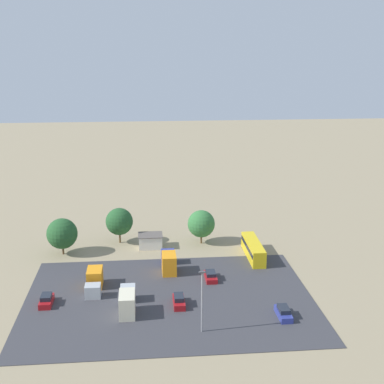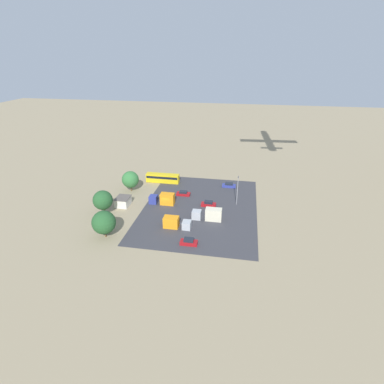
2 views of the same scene
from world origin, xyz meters
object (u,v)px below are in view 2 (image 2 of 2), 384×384
Objects in this scene: parked_truck_2 at (209,215)px; shed_building at (123,201)px; bus at (163,178)px; parked_car_3 at (229,185)px; parked_truck_0 at (176,223)px; parked_truck_1 at (163,199)px; parked_car_2 at (189,242)px; parked_car_1 at (209,204)px; parked_car_0 at (183,194)px.

shed_building is at bearing 81.47° from parked_truck_2.
bus is 23.36m from parked_car_3.
parked_truck_1 is at bearing -152.19° from parked_truck_0.
parked_car_2 is 8.48m from parked_truck_0.
parked_car_1 is (-3.87, 25.32, -0.56)m from shed_building.
shed_building reaches higher than parked_car_1.
shed_building is 12.08m from parked_truck_1.
parked_car_3 is at bearing -49.67° from parked_truck_1.
parked_car_0 is 19.55m from parked_truck_0.
parked_car_3 is at bearing 121.89° from shed_building.
parked_car_3 is (-18.93, 30.42, -0.60)m from shed_building.
parked_car_1 is at bearing 55.86° from parked_car_0.
parked_car_3 is at bearing 122.66° from parked_car_0.
bus reaches higher than parked_car_0.
bus is 1.52× the size of parked_truck_1.
bus is at bearing -155.77° from parked_car_2.
parked_car_3 is (-35.37, 7.29, -0.01)m from parked_car_2.
shed_building is 25.62m from parked_car_1.
parked_car_0 is 17.11m from parked_truck_2.
parked_truck_1 reaches higher than parked_truck_2.
parked_car_1 is 1.06× the size of parked_car_2.
parked_car_3 is (0.29, 23.33, -0.98)m from bus.
shed_building is 1.15× the size of parked_car_2.
parked_truck_2 is (13.88, 9.95, 0.96)m from parked_car_0.
parked_truck_1 is at bearing -149.55° from parked_car_2.
parked_truck_1 is (15.90, -18.73, 0.92)m from parked_car_3.
parked_car_2 is (26.38, 6.74, 0.08)m from parked_car_0.
parked_car_1 is 7.94m from parked_truck_2.
parked_car_0 is at bearing 55.86° from parked_car_1.
parked_truck_0 reaches higher than parked_car_1.
parked_truck_2 is (6.97, 14.65, -0.03)m from parked_truck_1.
shed_building reaches higher than parked_car_0.
parked_truck_0 is (9.51, 18.30, 0.10)m from shed_building.
bus is at bearing -158.68° from parked_truck_0.
shed_building is 1.09× the size of parked_car_1.
parked_car_0 is at bearing 35.65° from parked_truck_2.
shed_building is 0.66× the size of parked_truck_0.
bus is 2.80× the size of parked_car_2.
shed_building is at bearing -117.46° from parked_truck_0.
parked_car_0 is 10.79m from parked_car_1.
parked_car_3 reaches higher than parked_car_0.
parked_car_2 is 0.91× the size of parked_car_3.
parked_truck_0 is at bearing 152.30° from parked_car_1.
bus is 23.85m from parked_car_1.
parked_truck_1 is (-3.02, 11.69, 0.32)m from shed_building.
bus is at bearing 49.93° from parked_car_1.
shed_building is 0.59× the size of parked_truck_2.
parked_car_0 is 27.22m from parked_car_2.
parked_truck_1 is (-19.47, -11.44, 0.91)m from parked_car_2.
bus is at bearing 89.29° from parked_car_3.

